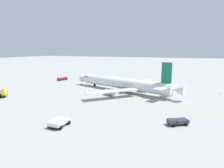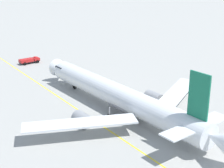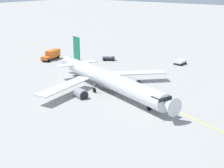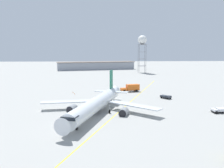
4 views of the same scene
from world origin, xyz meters
TOP-DOWN VIEW (x-y plane):
  - ground_plane at (0.00, 0.00)m, footprint 600.00×600.00m
  - airliner_main at (4.34, -0.63)m, footprint 42.37×34.63m
  - catering_truck_truck at (-31.62, 13.91)m, footprint 4.05×8.41m
  - baggage_truck_truck at (-15.80, 24.59)m, footprint 4.29×3.81m
  - pushback_tug_truck at (5.29, 34.31)m, footprint 2.97×4.14m
  - radar_tower at (-116.70, 33.69)m, footprint 6.79×6.79m
  - terminal_shed at (-149.58, -1.65)m, footprint 27.92×69.98m
  - taxiway_centreline at (8.98, 3.36)m, footprint 152.52×57.74m
  - safety_cone_near at (-26.94, -9.69)m, footprint 0.36×0.36m
  - safety_cone_mid at (-30.14, -10.59)m, footprint 0.36×0.36m

SIDE VIEW (x-z plane):
  - ground_plane at x=0.00m, z-range 0.00..0.00m
  - taxiway_centreline at x=8.98m, z-range 0.00..0.01m
  - safety_cone_near at x=-26.94m, z-range 0.00..0.55m
  - safety_cone_mid at x=-30.14m, z-range 0.00..0.55m
  - baggage_truck_truck at x=-15.80m, z-range 0.10..1.32m
  - pushback_tug_truck at x=5.29m, z-range 0.15..1.45m
  - catering_truck_truck at x=-31.62m, z-range 0.11..3.21m
  - airliner_main at x=4.34m, z-range -2.93..8.36m
  - terminal_shed at x=-149.58m, z-range 0.03..7.05m
  - radar_tower at x=-116.70m, z-range 9.89..38.25m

